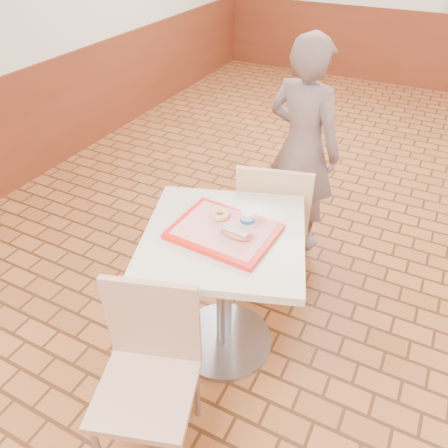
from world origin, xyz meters
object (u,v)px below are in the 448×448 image
at_px(long_john_donut, 235,233).
at_px(paper_cup, 248,220).
at_px(ring_donut, 220,214).
at_px(chair_main_back, 273,220).
at_px(customer, 302,149).
at_px(chair_main_front, 149,366).
at_px(serving_tray, 224,231).
at_px(main_table, 224,274).

relative_size(long_john_donut, paper_cup, 1.77).
bearing_deg(ring_donut, chair_main_back, 79.83).
bearing_deg(long_john_donut, customer, 93.11).
xyz_separation_m(customer, long_john_donut, (0.07, -1.22, 0.11)).
height_order(chair_main_back, long_john_donut, chair_main_back).
bearing_deg(customer, paper_cup, 109.49).
distance_m(long_john_donut, paper_cup, 0.10).
xyz_separation_m(chair_main_front, chair_main_back, (0.08, 1.27, 0.02)).
distance_m(chair_main_front, ring_donut, 0.81).
bearing_deg(serving_tray, chair_main_front, -94.43).
xyz_separation_m(chair_main_back, ring_donut, (-0.10, -0.55, 0.36)).
bearing_deg(long_john_donut, chair_main_back, 93.82).
bearing_deg(ring_donut, main_table, -51.62).
bearing_deg(customer, main_table, 104.51).
height_order(main_table, paper_cup, paper_cup).
bearing_deg(chair_main_front, ring_donut, 73.04).
relative_size(chair_main_back, long_john_donut, 5.81).
distance_m(main_table, long_john_donut, 0.34).
bearing_deg(ring_donut, long_john_donut, -38.54).
height_order(chair_main_front, customer, customer).
height_order(chair_main_front, long_john_donut, chair_main_front).
bearing_deg(main_table, ring_donut, 128.38).
relative_size(customer, paper_cup, 16.71).
xyz_separation_m(main_table, chair_main_back, (0.03, 0.63, -0.03)).
bearing_deg(chair_main_back, chair_main_front, 71.42).
relative_size(customer, long_john_donut, 9.45).
distance_m(main_table, customer, 1.21).
bearing_deg(chair_main_front, chair_main_back, 68.13).
xyz_separation_m(customer, serving_tray, (-0.01, -1.19, 0.08)).
relative_size(ring_donut, paper_cup, 1.07).
bearing_deg(long_john_donut, ring_donut, 141.46).
distance_m(chair_main_front, chair_main_back, 1.27).
xyz_separation_m(serving_tray, ring_donut, (-0.06, 0.08, 0.03)).
distance_m(chair_main_front, customer, 1.85).
xyz_separation_m(ring_donut, paper_cup, (0.16, -0.02, 0.03)).
bearing_deg(paper_cup, customer, 94.41).
height_order(customer, paper_cup, customer).
bearing_deg(serving_tray, chair_main_back, 86.87).
bearing_deg(serving_tray, customer, 89.42).
height_order(ring_donut, long_john_donut, long_john_donut).
distance_m(chair_main_back, serving_tray, 0.71).
bearing_deg(paper_cup, ring_donut, 173.72).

